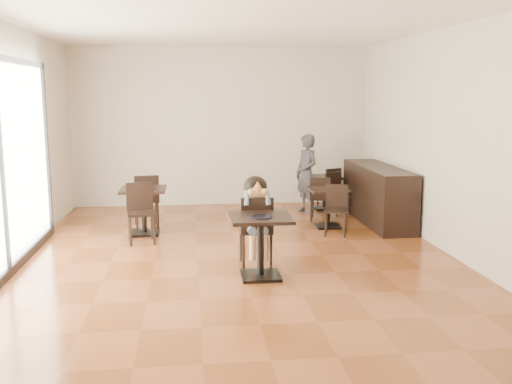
{
  "coord_description": "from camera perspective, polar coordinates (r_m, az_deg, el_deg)",
  "views": [
    {
      "loc": [
        -0.66,
        -7.67,
        2.27
      ],
      "look_at": [
        0.19,
        -0.37,
        1.0
      ],
      "focal_mm": 40.0,
      "sensor_mm": 36.0,
      "label": 1
    }
  ],
  "objects": [
    {
      "name": "floor",
      "position": [
        8.02,
        -1.66,
        -6.63
      ],
      "size": [
        6.0,
        8.0,
        0.01
      ],
      "primitive_type": "cube",
      "color": "brown",
      "rests_on": "ground"
    },
    {
      "name": "ceiling",
      "position": [
        7.75,
        -1.78,
        16.69
      ],
      "size": [
        6.0,
        8.0,
        0.01
      ],
      "primitive_type": "cube",
      "color": "white",
      "rests_on": "floor"
    },
    {
      "name": "wall_back",
      "position": [
        11.71,
        -3.43,
        6.51
      ],
      "size": [
        6.0,
        0.01,
        3.2
      ],
      "primitive_type": "cube",
      "color": "beige",
      "rests_on": "floor"
    },
    {
      "name": "wall_front",
      "position": [
        3.79,
        3.53,
        -0.41
      ],
      "size": [
        6.0,
        0.01,
        3.2
      ],
      "primitive_type": "cube",
      "color": "beige",
      "rests_on": "floor"
    },
    {
      "name": "wall_left",
      "position": [
        8.04,
        -23.59,
        4.21
      ],
      "size": [
        0.01,
        8.0,
        3.2
      ],
      "primitive_type": "cube",
      "color": "beige",
      "rests_on": "floor"
    },
    {
      "name": "wall_right",
      "position": [
        8.52,
        18.88,
        4.78
      ],
      "size": [
        0.01,
        8.0,
        3.2
      ],
      "primitive_type": "cube",
      "color": "beige",
      "rests_on": "floor"
    },
    {
      "name": "child_table",
      "position": [
        7.1,
        0.47,
        -5.51
      ],
      "size": [
        0.75,
        0.75,
        0.79
      ],
      "primitive_type": null,
      "color": "black",
      "rests_on": "floor"
    },
    {
      "name": "child_chair",
      "position": [
        7.61,
        -0.04,
        -3.84
      ],
      "size": [
        0.43,
        0.43,
        0.95
      ],
      "primitive_type": null,
      "rotation": [
        0.0,
        0.0,
        3.14
      ],
      "color": "black",
      "rests_on": "floor"
    },
    {
      "name": "child",
      "position": [
        7.58,
        -0.04,
        -2.94
      ],
      "size": [
        0.43,
        0.6,
        1.19
      ],
      "primitive_type": null,
      "color": "slate",
      "rests_on": "child_chair"
    },
    {
      "name": "plate",
      "position": [
        6.91,
        0.58,
        -2.51
      ],
      "size": [
        0.27,
        0.27,
        0.02
      ],
      "primitive_type": "cylinder",
      "color": "black",
      "rests_on": "child_table"
    },
    {
      "name": "pizza_slice",
      "position": [
        7.31,
        0.13,
        0.07
      ],
      "size": [
        0.28,
        0.21,
        0.06
      ],
      "primitive_type": null,
      "color": "#EEBB72",
      "rests_on": "child"
    },
    {
      "name": "adult_patron",
      "position": [
        10.95,
        5.06,
        1.84
      ],
      "size": [
        0.56,
        0.65,
        1.52
      ],
      "primitive_type": "imported",
      "rotation": [
        0.0,
        0.0,
        -1.15
      ],
      "color": "#39383D",
      "rests_on": "floor"
    },
    {
      "name": "cafe_table_mid",
      "position": [
        9.85,
        7.2,
        -1.59
      ],
      "size": [
        0.79,
        0.79,
        0.67
      ],
      "primitive_type": null,
      "rotation": [
        0.0,
        0.0,
        -0.3
      ],
      "color": "black",
      "rests_on": "floor"
    },
    {
      "name": "cafe_table_left",
      "position": [
        9.46,
        -11.14,
        -1.9
      ],
      "size": [
        0.82,
        0.82,
        0.76
      ],
      "primitive_type": null,
      "rotation": [
        0.0,
        0.0,
        0.16
      ],
      "color": "black",
      "rests_on": "floor"
    },
    {
      "name": "cafe_table_back",
      "position": [
        11.4,
        6.88,
        -0.05
      ],
      "size": [
        0.83,
        0.83,
        0.66
      ],
      "primitive_type": null,
      "rotation": [
        0.0,
        0.0,
        0.42
      ],
      "color": "black",
      "rests_on": "floor"
    },
    {
      "name": "chair_mid_a",
      "position": [
        10.37,
        6.48,
        -0.63
      ],
      "size": [
        0.45,
        0.45,
        0.81
      ],
      "primitive_type": null,
      "rotation": [
        0.0,
        0.0,
        2.84
      ],
      "color": "black",
      "rests_on": "floor"
    },
    {
      "name": "chair_mid_b",
      "position": [
        9.32,
        8.01,
        -1.85
      ],
      "size": [
        0.45,
        0.45,
        0.81
      ],
      "primitive_type": null,
      "rotation": [
        0.0,
        0.0,
        -0.3
      ],
      "color": "black",
      "rests_on": "floor"
    },
    {
      "name": "chair_left_a",
      "position": [
        9.98,
        -10.92,
        -0.83
      ],
      "size": [
        0.47,
        0.47,
        0.91
      ],
      "primitive_type": null,
      "rotation": [
        0.0,
        0.0,
        3.3
      ],
      "color": "black",
      "rests_on": "floor"
    },
    {
      "name": "chair_left_b",
      "position": [
        8.91,
        -11.43,
        -2.13
      ],
      "size": [
        0.47,
        0.47,
        0.91
      ],
      "primitive_type": null,
      "rotation": [
        0.0,
        0.0,
        0.16
      ],
      "color": "black",
      "rests_on": "floor"
    },
    {
      "name": "chair_back_a",
      "position": [
        11.66,
        7.24,
        0.5
      ],
      "size": [
        0.47,
        0.47,
        0.8
      ],
      "primitive_type": null,
      "rotation": [
        0.0,
        0.0,
        3.56
      ],
      "color": "black",
      "rests_on": "floor"
    },
    {
      "name": "chair_back_b",
      "position": [
        10.9,
        8.24,
        -0.18
      ],
      "size": [
        0.47,
        0.47,
        0.8
      ],
      "primitive_type": null,
      "rotation": [
        0.0,
        0.0,
        0.42
      ],
      "color": "black",
      "rests_on": "floor"
    },
    {
      "name": "service_counter",
      "position": [
        10.37,
        12.07,
        -0.23
      ],
      "size": [
        0.6,
        2.4,
        1.0
      ],
      "primitive_type": "cube",
      "color": "black",
      "rests_on": "floor"
    }
  ]
}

